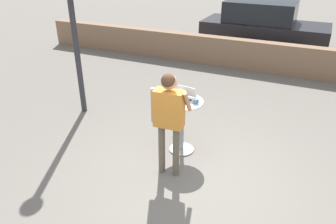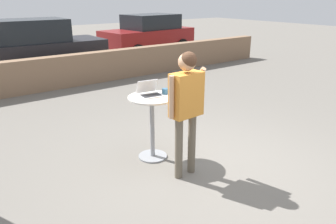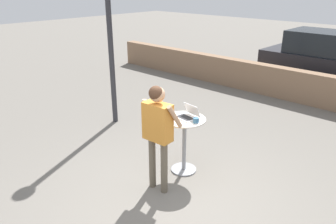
% 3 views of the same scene
% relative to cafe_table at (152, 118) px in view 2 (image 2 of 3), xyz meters
% --- Properties ---
extents(ground_plane, '(50.00, 50.00, 0.00)m').
position_rel_cafe_table_xyz_m(ground_plane, '(0.51, -0.85, -0.67)').
color(ground_plane, slate).
extents(pavement_kerb, '(15.21, 0.35, 0.88)m').
position_rel_cafe_table_xyz_m(pavement_kerb, '(0.51, 4.99, -0.23)').
color(pavement_kerb, '#84664C').
rests_on(pavement_kerb, ground_plane).
extents(cafe_table, '(0.72, 0.72, 1.01)m').
position_rel_cafe_table_xyz_m(cafe_table, '(0.00, 0.00, 0.00)').
color(cafe_table, gray).
rests_on(cafe_table, ground_plane).
extents(laptop, '(0.37, 0.36, 0.23)m').
position_rel_cafe_table_xyz_m(laptop, '(0.01, 0.07, 0.39)').
color(laptop, silver).
rests_on(laptop, cafe_table).
extents(coffee_mug, '(0.13, 0.10, 0.08)m').
position_rel_cafe_table_xyz_m(coffee_mug, '(0.25, -0.01, 0.38)').
color(coffee_mug, '#336084').
rests_on(coffee_mug, cafe_table).
extents(standing_person, '(0.60, 0.40, 1.77)m').
position_rel_cafe_table_xyz_m(standing_person, '(0.07, -0.72, 0.47)').
color(standing_person, brown).
rests_on(standing_person, ground_plane).
extents(parked_car_near_street, '(4.13, 2.18, 1.68)m').
position_rel_cafe_table_xyz_m(parked_car_near_street, '(5.27, 7.99, 0.18)').
color(parked_car_near_street, maroon).
rests_on(parked_car_near_street, ground_plane).
extents(parked_car_further_down, '(4.13, 1.85, 1.76)m').
position_rel_cafe_table_xyz_m(parked_car_further_down, '(0.19, 6.75, 0.21)').
color(parked_car_further_down, black).
rests_on(parked_car_further_down, ground_plane).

